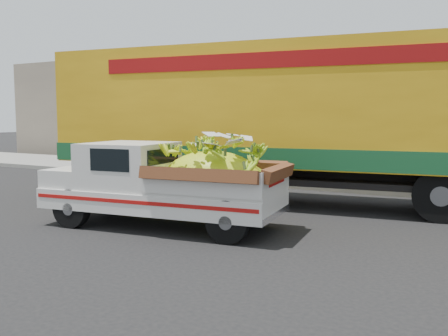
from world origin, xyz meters
The scene contains 6 objects.
ground centered at (0.00, 0.00, 0.00)m, with size 100.00×100.00×0.00m, color black.
curb centered at (0.00, 5.70, 0.07)m, with size 60.00×0.25×0.15m, color gray.
sidewalk centered at (0.00, 7.80, 0.07)m, with size 60.00×4.00×0.14m, color gray.
building_left centered at (-8.00, 13.70, 2.50)m, with size 18.00×6.00×5.00m, color gray.
pickup_truck centered at (1.77, -0.34, 0.87)m, with size 4.78×2.26×1.62m.
semi_trailer centered at (2.48, 3.26, 2.12)m, with size 12.04×3.99×3.80m.
Camera 1 is at (7.14, -8.05, 2.14)m, focal length 40.00 mm.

